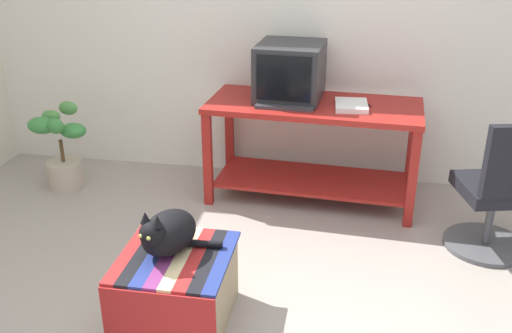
{
  "coord_description": "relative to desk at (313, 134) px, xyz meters",
  "views": [
    {
      "loc": [
        0.53,
        -2.32,
        1.97
      ],
      "look_at": [
        -0.02,
        0.85,
        0.55
      ],
      "focal_mm": 40.69,
      "sensor_mm": 36.0,
      "label": 1
    }
  ],
  "objects": [
    {
      "name": "desk",
      "position": [
        0.0,
        0.0,
        0.0
      ],
      "size": [
        1.53,
        0.74,
        0.73
      ],
      "rotation": [
        0.0,
        0.0,
        -0.06
      ],
      "color": "maroon",
      "rests_on": "ground_plane"
    },
    {
      "name": "ottoman_with_blanket",
      "position": [
        -0.56,
        -1.55,
        -0.31
      ],
      "size": [
        0.56,
        0.59,
        0.39
      ],
      "color": "tan",
      "rests_on": "ground_plane"
    },
    {
      "name": "pen",
      "position": [
        0.37,
        0.04,
        0.23
      ],
      "size": [
        0.06,
        0.13,
        0.01
      ],
      "primitive_type": "cylinder",
      "rotation": [
        0.0,
        1.57,
        1.92
      ],
      "color": "black",
      "rests_on": "desk"
    },
    {
      "name": "keyboard",
      "position": [
        -0.19,
        -0.13,
        0.24
      ],
      "size": [
        0.4,
        0.16,
        0.02
      ],
      "primitive_type": "cube",
      "rotation": [
        0.0,
        0.0,
        -0.03
      ],
      "color": "#333338",
      "rests_on": "desk"
    },
    {
      "name": "back_wall",
      "position": [
        -0.27,
        0.45,
        0.8
      ],
      "size": [
        8.0,
        0.1,
        2.6
      ],
      "primitive_type": "cube",
      "color": "silver",
      "rests_on": "ground_plane"
    },
    {
      "name": "book",
      "position": [
        0.26,
        -0.06,
        0.25
      ],
      "size": [
        0.23,
        0.28,
        0.04
      ],
      "primitive_type": "cube",
      "rotation": [
        0.0,
        0.0,
        0.06
      ],
      "color": "white",
      "rests_on": "desk"
    },
    {
      "name": "ground_plane",
      "position": [
        -0.27,
        -1.6,
        -0.5
      ],
      "size": [
        14.0,
        14.0,
        0.0
      ],
      "primitive_type": "plane",
      "color": "#9E9389"
    },
    {
      "name": "tv_monitor",
      "position": [
        -0.19,
        0.09,
        0.42
      ],
      "size": [
        0.48,
        0.52,
        0.39
      ],
      "rotation": [
        0.0,
        0.0,
        -0.06
      ],
      "color": "#28282B",
      "rests_on": "desk"
    },
    {
      "name": "potted_plant",
      "position": [
        -1.88,
        -0.17,
        -0.22
      ],
      "size": [
        0.41,
        0.37,
        0.65
      ],
      "color": "#B7A893",
      "rests_on": "ground_plane"
    },
    {
      "name": "office_chair",
      "position": [
        1.18,
        -0.57,
        -0.12
      ],
      "size": [
        0.52,
        0.52,
        0.89
      ],
      "rotation": [
        0.0,
        0.0,
        3.38
      ],
      "color": "#4C4C51",
      "rests_on": "ground_plane"
    },
    {
      "name": "cat",
      "position": [
        -0.6,
        -1.52,
        -0.0
      ],
      "size": [
        0.43,
        0.39,
        0.27
      ],
      "rotation": [
        0.0,
        0.0,
        -0.33
      ],
      "color": "black",
      "rests_on": "ottoman_with_blanket"
    }
  ]
}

